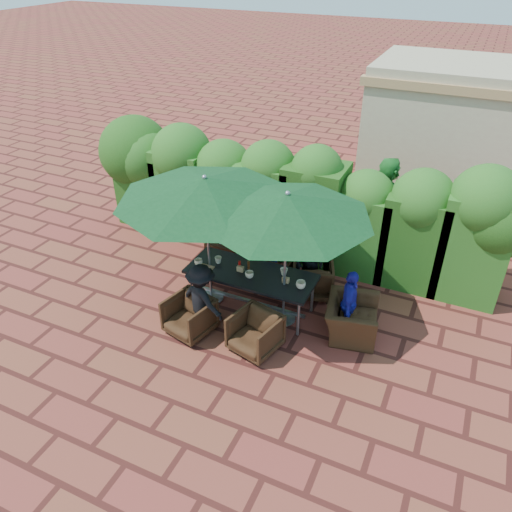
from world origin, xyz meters
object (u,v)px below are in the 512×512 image
at_px(chair_far_right, 313,276).
at_px(dining_table, 251,276).
at_px(chair_far_mid, 276,268).
at_px(umbrella_right, 287,206).
at_px(chair_end_right, 352,314).
at_px(chair_near_left, 189,315).
at_px(umbrella_left, 205,189).
at_px(chair_far_left, 231,251).
at_px(chair_near_right, 255,332).

bearing_deg(chair_far_right, dining_table, 25.02).
bearing_deg(chair_far_mid, chair_far_right, -179.74).
xyz_separation_m(umbrella_right, chair_end_right, (1.17, 0.13, -1.80)).
xyz_separation_m(dining_table, chair_near_left, (-0.65, -1.03, -0.31)).
height_order(umbrella_left, chair_end_right, umbrella_left).
bearing_deg(chair_far_left, chair_end_right, 159.51).
distance_m(umbrella_right, chair_end_right, 2.15).
xyz_separation_m(chair_far_left, chair_end_right, (2.73, -0.93, 0.02)).
xyz_separation_m(chair_near_left, chair_near_right, (1.17, 0.07, 0.00)).
distance_m(dining_table, umbrella_right, 1.67).
bearing_deg(chair_near_left, umbrella_left, 111.06).
height_order(chair_far_left, chair_far_mid, chair_far_left).
bearing_deg(chair_far_mid, umbrella_right, 120.74).
bearing_deg(chair_far_mid, dining_table, 83.58).
bearing_deg(umbrella_left, chair_near_left, -82.32).
distance_m(dining_table, chair_far_right, 1.25).
xyz_separation_m(dining_table, chair_end_right, (1.82, 0.06, -0.26)).
bearing_deg(chair_near_left, umbrella_right, 49.81).
xyz_separation_m(chair_far_left, chair_far_right, (1.76, -0.14, -0.01)).
relative_size(umbrella_right, chair_near_right, 3.76).
xyz_separation_m(umbrella_left, chair_far_mid, (0.89, 0.94, -1.87)).
bearing_deg(chair_far_right, umbrella_left, 9.38).
distance_m(dining_table, chair_near_left, 1.26).
xyz_separation_m(umbrella_left, chair_end_right, (2.60, 0.13, -1.80)).
bearing_deg(chair_far_left, chair_far_right, 174.00).
bearing_deg(umbrella_left, dining_table, 5.02).
bearing_deg(chair_near_left, chair_far_right, 64.92).
relative_size(chair_near_right, chair_end_right, 0.76).
bearing_deg(chair_near_right, dining_table, 132.57).
xyz_separation_m(umbrella_left, chair_near_left, (0.13, -0.96, -1.85)).
xyz_separation_m(chair_far_mid, chair_near_left, (-0.76, -1.90, 0.02)).
xyz_separation_m(umbrella_right, chair_near_left, (-1.30, -0.96, -1.85)).
distance_m(umbrella_left, chair_near_left, 2.09).
bearing_deg(chair_near_right, chair_near_left, -162.43).
relative_size(umbrella_left, chair_end_right, 3.15).
distance_m(umbrella_left, chair_far_right, 2.63).
height_order(chair_far_mid, chair_far_right, chair_far_right).
height_order(chair_far_left, chair_near_right, chair_far_left).
bearing_deg(chair_far_left, chair_far_mid, 171.31).
xyz_separation_m(umbrella_right, chair_far_left, (-1.56, 1.07, -1.82)).
distance_m(umbrella_right, chair_far_mid, 2.16).
relative_size(umbrella_left, umbrella_right, 1.10).
bearing_deg(chair_near_left, chair_end_right, 37.28).
height_order(umbrella_left, chair_near_right, umbrella_left).
bearing_deg(umbrella_right, umbrella_left, 179.93).
height_order(chair_far_mid, chair_near_right, chair_near_right).
distance_m(dining_table, chair_far_mid, 0.94).
relative_size(chair_far_left, chair_far_mid, 1.15).
distance_m(chair_far_left, chair_near_right, 2.42).
height_order(chair_near_left, chair_near_right, chair_near_right).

